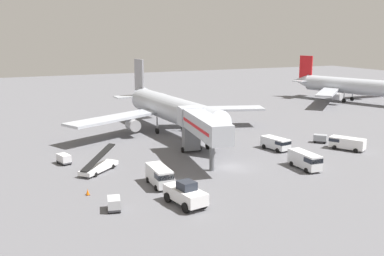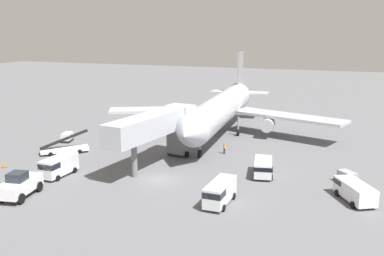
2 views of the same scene
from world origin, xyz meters
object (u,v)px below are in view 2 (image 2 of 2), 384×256
at_px(jet_bridge, 157,126).
at_px(belt_loader_truck, 65,148).
at_px(baggage_cart_rear_left, 347,177).
at_px(service_van_outer_right, 263,167).
at_px(service_van_mid_left, 220,192).
at_px(baggage_cart_far_left, 67,137).
at_px(pushback_tug, 19,185).
at_px(airplane_at_gate, 222,108).
at_px(service_van_far_center, 354,190).
at_px(ground_crew_worker_foreground, 224,148).
at_px(service_van_mid_right, 58,166).
at_px(safety_cone_alpha, 4,165).

distance_m(jet_bridge, belt_loader_truck, 15.43).
bearing_deg(baggage_cart_rear_left, service_van_outer_right, -175.16).
height_order(service_van_mid_left, baggage_cart_far_left, service_van_mid_left).
bearing_deg(belt_loader_truck, pushback_tug, -69.50).
relative_size(airplane_at_gate, service_van_far_center, 7.15).
xyz_separation_m(baggage_cart_far_left, ground_crew_worker_foreground, (24.88, 1.91, 0.13)).
distance_m(airplane_at_gate, belt_loader_truck, 25.58).
bearing_deg(baggage_cart_rear_left, airplane_at_gate, 139.17).
bearing_deg(jet_bridge, service_van_mid_left, -40.39).
height_order(service_van_mid_left, ground_crew_worker_foreground, service_van_mid_left).
distance_m(service_van_outer_right, ground_crew_worker_foreground, 10.45).
distance_m(belt_loader_truck, service_van_mid_right, 10.25).
relative_size(belt_loader_truck, baggage_cart_rear_left, 2.57).
distance_m(airplane_at_gate, service_van_mid_left, 29.79).
relative_size(baggage_cart_rear_left, safety_cone_alpha, 3.31).
height_order(jet_bridge, service_van_outer_right, jet_bridge).
relative_size(service_van_far_center, safety_cone_alpha, 7.85).
bearing_deg(jet_bridge, baggage_cart_rear_left, 3.68).
distance_m(pushback_tug, belt_loader_truck, 16.70).
bearing_deg(service_van_mid_right, jet_bridge, 40.46).
height_order(service_van_mid_left, baggage_cart_rear_left, service_van_mid_left).
distance_m(service_van_mid_right, service_van_far_center, 33.35).
distance_m(service_van_outer_right, service_van_far_center, 11.20).
bearing_deg(jet_bridge, airplane_at_gate, 81.31).
distance_m(ground_crew_worker_foreground, safety_cone_alpha, 29.08).
bearing_deg(service_van_outer_right, service_van_mid_right, -159.34).
distance_m(belt_loader_truck, safety_cone_alpha, 8.82).
bearing_deg(service_van_far_center, baggage_cart_rear_left, 98.62).
bearing_deg(airplane_at_gate, jet_bridge, -98.69).
bearing_deg(service_van_mid_right, safety_cone_alpha, 177.16).
xyz_separation_m(service_van_mid_left, ground_crew_worker_foreground, (-4.78, 17.92, -0.40)).
bearing_deg(service_van_mid_left, jet_bridge, 139.61).
height_order(airplane_at_gate, baggage_cart_rear_left, airplane_at_gate).
height_order(service_van_mid_left, service_van_outer_right, service_van_mid_left).
height_order(airplane_at_gate, belt_loader_truck, airplane_at_gate).
bearing_deg(service_van_mid_right, airplane_at_gate, 65.56).
xyz_separation_m(service_van_mid_left, baggage_cart_far_left, (-29.66, 16.01, -0.53)).
bearing_deg(baggage_cart_far_left, service_van_far_center, -13.63).
height_order(service_van_outer_right, safety_cone_alpha, service_van_outer_right).
distance_m(service_van_mid_left, service_van_far_center, 13.84).
bearing_deg(ground_crew_worker_foreground, service_van_mid_right, -134.00).
xyz_separation_m(service_van_outer_right, service_van_far_center, (10.28, -4.46, 0.01)).
distance_m(airplane_at_gate, service_van_outer_right, 21.34).
bearing_deg(airplane_at_gate, ground_crew_worker_foreground, -71.23).
bearing_deg(pushback_tug, baggage_cart_far_left, 114.02).
relative_size(jet_bridge, service_van_outer_right, 3.26).
bearing_deg(service_van_outer_right, belt_loader_truck, 179.90).
relative_size(service_van_mid_left, ground_crew_worker_foreground, 3.23).
distance_m(service_van_mid_right, baggage_cart_far_left, 17.05).
bearing_deg(service_van_mid_left, baggage_cart_far_left, 151.64).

